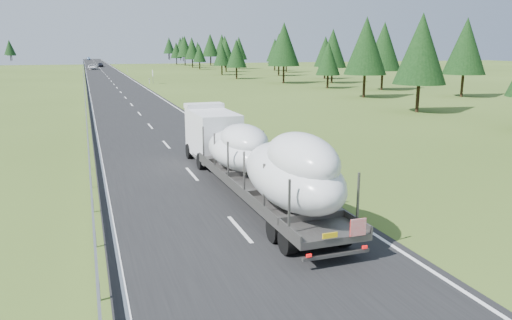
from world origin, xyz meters
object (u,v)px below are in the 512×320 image
object	(u,v)px
distant_van	(93,67)
distant_car_dark	(101,65)
highway_sign	(153,74)
distant_car_blue	(89,58)
boat_truck	(252,154)

from	to	relation	value
distant_van	distant_car_dark	world-z (taller)	distant_van
highway_sign	distant_car_dark	xyz separation A→B (m)	(-6.56, 89.91, -1.05)
distant_van	distant_car_dark	distance (m)	21.55
highway_sign	distant_car_blue	world-z (taller)	highway_sign
distant_car_dark	highway_sign	bearing A→B (deg)	-87.38
highway_sign	distant_car_dark	size ratio (longest dim) A/B	0.58
distant_car_blue	distant_car_dark	bearing A→B (deg)	-90.26
distant_car_dark	distant_car_blue	size ratio (longest dim) A/B	0.95
highway_sign	distant_car_dark	bearing A→B (deg)	94.18
highway_sign	distant_car_blue	size ratio (longest dim) A/B	0.55
boat_truck	distant_car_dark	xyz separation A→B (m)	(-1.18, 166.04, -1.28)
highway_sign	boat_truck	world-z (taller)	boat_truck
highway_sign	distant_car_dark	world-z (taller)	highway_sign
highway_sign	distant_car_blue	bearing A→B (deg)	92.72
highway_sign	boat_truck	size ratio (longest dim) A/B	0.14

